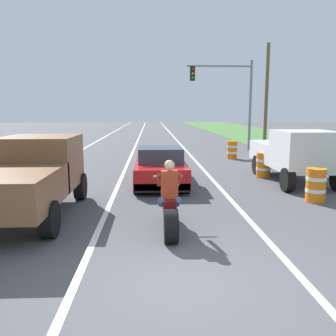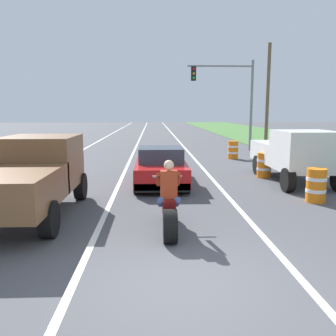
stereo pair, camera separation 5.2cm
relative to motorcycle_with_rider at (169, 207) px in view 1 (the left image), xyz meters
The scene contains 14 objects.
ground_plane 2.54m from the motorcycle_with_rider, 85.16° to the right, with size 160.00×160.00×0.00m, color #4C4C51.
lane_stripe_left_solid 18.30m from the motorcycle_with_rider, 106.49° to the left, with size 0.14×120.00×0.01m, color white.
lane_stripe_right_solid 17.67m from the motorcycle_with_rider, 83.47° to the left, with size 0.14×120.00×0.01m, color white.
lane_stripe_centre_dashed 17.62m from the motorcycle_with_rider, 95.19° to the left, with size 0.14×120.00×0.01m, color white.
grass_verge_right 21.33m from the motorcycle_with_rider, 55.34° to the left, with size 10.00×120.00×0.06m, color #477538.
motorcycle_with_rider is the anchor object (origin of this frame).
sports_car_red 5.36m from the motorcycle_with_rider, 90.53° to the left, with size 1.84×4.30×1.37m.
pickup_truck_left_lane_brown 3.74m from the motorcycle_with_rider, 157.25° to the left, with size 2.02×4.80×1.98m.
pickup_truck_right_shoulder_white 7.51m from the motorcycle_with_rider, 48.18° to the left, with size 2.02×4.80×1.98m.
traffic_light_mast_near 17.63m from the motorcycle_with_rider, 73.27° to the left, with size 4.43×0.34×6.00m.
utility_pole_roadside 19.26m from the motorcycle_with_rider, 66.18° to the left, with size 0.24×0.24×7.26m, color brown.
construction_barrel_nearest 5.11m from the motorcycle_with_rider, 29.46° to the left, with size 0.58×0.58×1.00m.
construction_barrel_mid 7.72m from the motorcycle_with_rider, 57.45° to the left, with size 0.58×0.58×1.00m.
construction_barrel_far 12.91m from the motorcycle_with_rider, 71.13° to the left, with size 0.58×0.58×1.00m.
Camera 1 is at (-0.61, -5.08, 2.65)m, focal length 38.13 mm.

